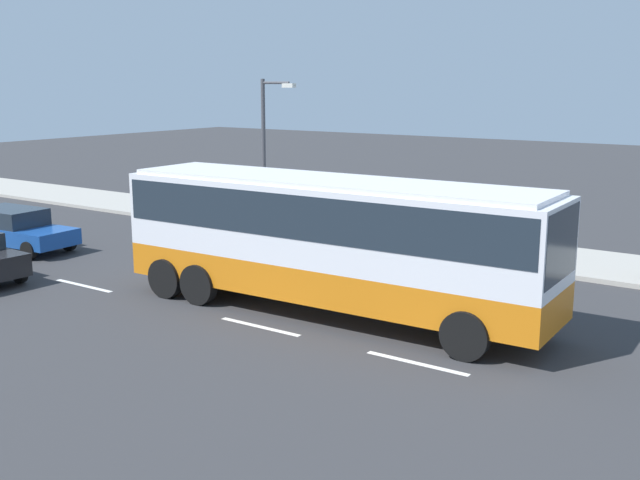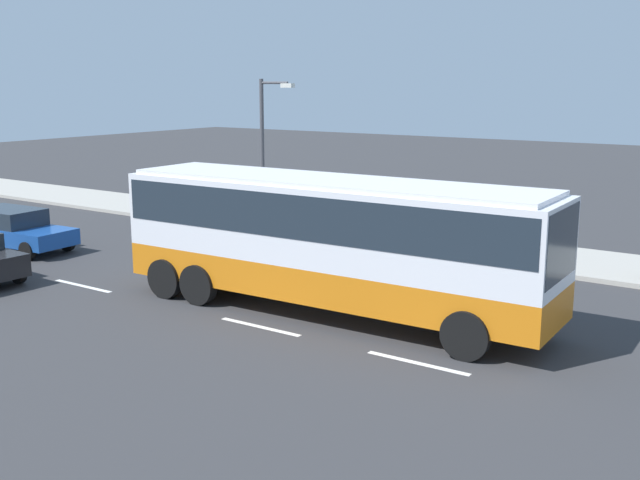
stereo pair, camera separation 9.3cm
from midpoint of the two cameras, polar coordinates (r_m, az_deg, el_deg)
name	(u,v)px [view 2 (the right image)]	position (r m, az deg, el deg)	size (l,w,h in m)	color
ground_plane	(389,319)	(19.12, 5.09, -6.01)	(120.00, 120.00, 0.00)	#333335
sidewalk_curb	(510,254)	(26.64, 14.13, -1.03)	(80.00, 4.00, 0.15)	#A8A399
lane_centreline	(465,374)	(15.90, 10.76, -9.95)	(40.99, 0.16, 0.01)	white
coach_bus	(330,231)	(18.97, 0.62, 0.68)	(11.67, 3.00, 3.51)	orange
car_blue_saloon	(13,228)	(28.81, -22.38, 0.82)	(4.71, 2.12, 1.47)	#194799
pedestrian_near_curb	(536,223)	(26.54, 15.96, 1.25)	(0.32, 0.32, 1.76)	#38334C
street_lamp	(266,143)	(29.53, -4.23, 7.36)	(1.59, 0.24, 5.84)	#47474C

